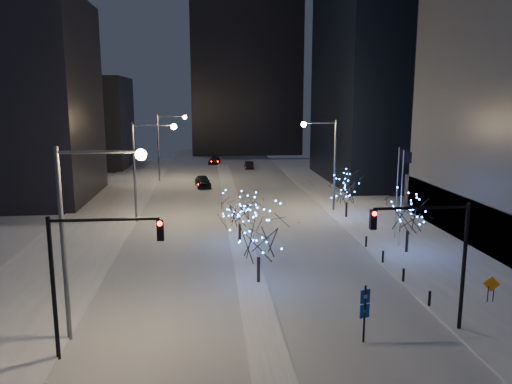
{
  "coord_description": "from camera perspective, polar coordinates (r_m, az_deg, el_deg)",
  "views": [
    {
      "loc": [
        -2.74,
        -22.73,
        12.25
      ],
      "look_at": [
        1.0,
        15.73,
        5.0
      ],
      "focal_mm": 35.0,
      "sensor_mm": 36.0,
      "label": 1
    }
  ],
  "objects": [
    {
      "name": "street_lamp_w_near",
      "position": [
        26.14,
        -19.14,
        -2.68
      ],
      "size": [
        4.4,
        0.56,
        10.0
      ],
      "color": "#595E66",
      "rests_on": "ground"
    },
    {
      "name": "street_lamp_east",
      "position": [
        54.58,
        8.09,
        4.42
      ],
      "size": [
        3.9,
        0.56,
        10.0
      ],
      "color": "#595E66",
      "rests_on": "ground"
    },
    {
      "name": "ground",
      "position": [
        25.97,
        1.23,
        -17.52
      ],
      "size": [
        160.0,
        160.0,
        0.0
      ],
      "primitive_type": "plane",
      "color": "silver",
      "rests_on": "ground"
    },
    {
      "name": "bollards",
      "position": [
        37.08,
        15.34,
        -8.08
      ],
      "size": [
        0.16,
        12.16,
        0.9
      ],
      "color": "black",
      "rests_on": "east_sidewalk"
    },
    {
      "name": "holiday_tree_plaza_far",
      "position": [
        52.15,
        10.37,
        0.41
      ],
      "size": [
        4.94,
        4.94,
        4.79
      ],
      "color": "black",
      "rests_on": "east_sidewalk"
    },
    {
      "name": "horizon_block",
      "position": [
        115.4,
        -1.24,
        14.97
      ],
      "size": [
        24.0,
        14.0,
        42.0
      ],
      "primitive_type": "cube",
      "color": "black",
      "rests_on": "ground"
    },
    {
      "name": "construction_sign",
      "position": [
        33.65,
        25.3,
        -9.72
      ],
      "size": [
        0.97,
        0.3,
        1.64
      ],
      "rotation": [
        0.0,
        0.0,
        -0.27
      ],
      "color": "black",
      "rests_on": "east_sidewalk"
    },
    {
      "name": "street_lamp_w_far",
      "position": [
        75.21,
        -10.32,
        6.07
      ],
      "size": [
        4.4,
        0.56,
        10.0
      ],
      "color": "#595E66",
      "rests_on": "ground"
    },
    {
      "name": "road",
      "position": [
        59.08,
        -2.77,
        -1.34
      ],
      "size": [
        20.0,
        130.0,
        0.02
      ],
      "primitive_type": "cube",
      "color": "silver",
      "rests_on": "ground"
    },
    {
      "name": "wayfinding_sign",
      "position": [
        26.35,
        12.33,
        -12.81
      ],
      "size": [
        0.54,
        0.24,
        3.06
      ],
      "rotation": [
        0.0,
        0.0,
        0.33
      ],
      "color": "black",
      "rests_on": "ground"
    },
    {
      "name": "holiday_tree_median_far",
      "position": [
        42.23,
        -1.9,
        -1.86
      ],
      "size": [
        4.85,
        4.85,
        4.69
      ],
      "color": "black",
      "rests_on": "median"
    },
    {
      "name": "car_mid",
      "position": [
        88.67,
        -0.84,
        3.12
      ],
      "size": [
        1.44,
        4.06,
        1.34
      ],
      "primitive_type": "imported",
      "rotation": [
        0.0,
        0.0,
        3.14
      ],
      "color": "black",
      "rests_on": "ground"
    },
    {
      "name": "east_sidewalk",
      "position": [
        47.85,
        16.47,
        -4.56
      ],
      "size": [
        10.0,
        90.0,
        0.15
      ],
      "primitive_type": "cube",
      "color": "white",
      "rests_on": "ground"
    },
    {
      "name": "car_far",
      "position": [
        95.44,
        -4.78,
        3.62
      ],
      "size": [
        2.6,
        4.82,
        1.33
      ],
      "primitive_type": "imported",
      "rotation": [
        0.0,
        0.0,
        -0.17
      ],
      "color": "black",
      "rests_on": "ground"
    },
    {
      "name": "flagpoles",
      "position": [
        43.75,
        16.14,
        0.4
      ],
      "size": [
        1.35,
        2.6,
        8.0
      ],
      "color": "silver",
      "rests_on": "east_sidewalk"
    },
    {
      "name": "car_near",
      "position": [
        70.41,
        -6.09,
        1.22
      ],
      "size": [
        2.54,
        4.99,
        1.63
      ],
      "primitive_type": "imported",
      "rotation": [
        0.0,
        0.0,
        0.13
      ],
      "color": "black",
      "rests_on": "ground"
    },
    {
      "name": "holiday_tree_median_near",
      "position": [
        32.95,
        0.29,
        -4.7
      ],
      "size": [
        4.88,
        4.88,
        5.42
      ],
      "color": "black",
      "rests_on": "median"
    },
    {
      "name": "traffic_signal_west",
      "position": [
        24.6,
        -18.83,
        -7.69
      ],
      "size": [
        5.26,
        0.43,
        7.0
      ],
      "color": "black",
      "rests_on": "ground"
    },
    {
      "name": "traffic_signal_east",
      "position": [
        27.49,
        19.95,
        -5.84
      ],
      "size": [
        5.26,
        0.43,
        7.0
      ],
      "color": "black",
      "rests_on": "ground"
    },
    {
      "name": "street_lamp_w_mid",
      "position": [
        50.45,
        -12.6,
        3.82
      ],
      "size": [
        4.4,
        0.56,
        10.0
      ],
      "color": "#595E66",
      "rests_on": "ground"
    },
    {
      "name": "filler_west_far",
      "position": [
        95.7,
        -19.79,
        7.46
      ],
      "size": [
        18.0,
        16.0,
        16.0
      ],
      "primitive_type": "cube",
      "color": "black",
      "rests_on": "ground"
    },
    {
      "name": "west_sidewalk",
      "position": [
        45.84,
        -19.64,
        -5.41
      ],
      "size": [
        8.0,
        90.0,
        0.15
      ],
      "primitive_type": "cube",
      "color": "white",
      "rests_on": "ground"
    },
    {
      "name": "holiday_tree_plaza_near",
      "position": [
        41.28,
        17.04,
        -2.32
      ],
      "size": [
        4.65,
        4.65,
        4.92
      ],
      "color": "black",
      "rests_on": "east_sidewalk"
    },
    {
      "name": "median",
      "position": [
        54.19,
        -2.51,
        -2.37
      ],
      "size": [
        2.0,
        80.0,
        0.15
      ],
      "primitive_type": "cube",
      "color": "white",
      "rests_on": "ground"
    }
  ]
}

